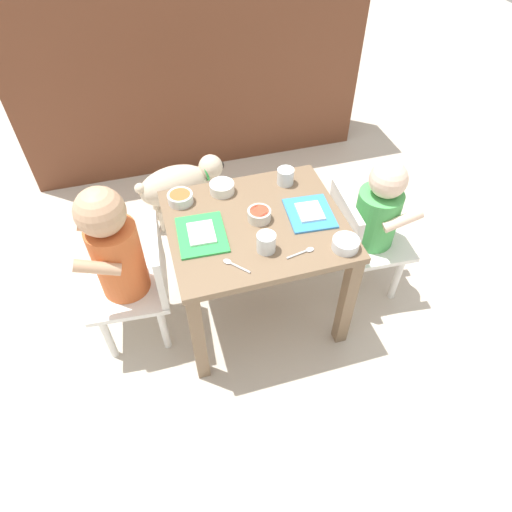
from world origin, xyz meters
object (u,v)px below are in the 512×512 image
seated_child_left (120,254)px  dog (179,184)px  food_tray_left (202,234)px  spoon_by_right_tray (303,252)px  veggie_bowl_near (180,198)px  water_cup_left (266,244)px  seated_child_right (374,217)px  cereal_bowl_right_side (259,215)px  cereal_bowl_left_side (222,187)px  dining_table (256,240)px  veggie_bowl_far (346,244)px  spoon_by_left_tray (234,265)px  food_tray_right (310,213)px  water_cup_right (285,177)px

seated_child_left → dog: 0.71m
food_tray_left → spoon_by_right_tray: (0.29, -0.17, -0.00)m
seated_child_left → veggie_bowl_near: size_ratio=7.74×
food_tray_left → water_cup_left: (0.18, -0.12, 0.02)m
seated_child_right → cereal_bowl_right_side: seated_child_right is taller
water_cup_left → cereal_bowl_right_side: water_cup_left is taller
cereal_bowl_left_side → spoon_by_right_tray: 0.41m
dining_table → veggie_bowl_far: bearing=-39.4°
food_tray_left → spoon_by_left_tray: 0.17m
dining_table → food_tray_right: food_tray_right is taller
dining_table → food_tray_right: bearing=-3.5°
water_cup_right → spoon_by_left_tray: water_cup_right is taller
dog → cereal_bowl_right_side: bearing=-72.1°
seated_child_left → spoon_by_left_tray: (0.34, -0.20, 0.05)m
seated_child_left → cereal_bowl_left_side: (0.39, 0.17, 0.07)m
food_tray_left → veggie_bowl_far: veggie_bowl_far is taller
food_tray_right → dining_table: bearing=176.5°
seated_child_left → veggie_bowl_near: 0.29m
cereal_bowl_left_side → dining_table: bearing=-69.6°
cereal_bowl_left_side → cereal_bowl_right_side: (0.09, -0.18, 0.00)m
water_cup_left → cereal_bowl_right_side: size_ratio=0.79×
dog → food_tray_left: size_ratio=2.10×
dining_table → food_tray_right: (0.19, -0.01, 0.09)m
seated_child_right → veggie_bowl_far: (-0.22, -0.20, 0.11)m
seated_child_right → cereal_bowl_right_side: size_ratio=7.72×
dog → cereal_bowl_right_side: size_ratio=5.37×
cereal_bowl_right_side → veggie_bowl_far: bearing=-43.0°
dog → veggie_bowl_far: bearing=-63.0°
food_tray_right → veggie_bowl_far: (0.05, -0.18, 0.01)m
food_tray_right → spoon_by_left_tray: bearing=-153.0°
dining_table → seated_child_left: seated_child_left is taller
veggie_bowl_near → spoon_by_right_tray: size_ratio=0.90×
seated_child_left → food_tray_left: bearing=-7.8°
veggie_bowl_far → seated_child_left: bearing=162.4°
food_tray_left → food_tray_right: same height
cereal_bowl_right_side → water_cup_right: bearing=47.9°
cereal_bowl_left_side → spoon_by_left_tray: cereal_bowl_left_side is taller
food_tray_right → spoon_by_left_tray: food_tray_right is taller
seated_child_right → spoon_by_left_tray: 0.61m
seated_child_right → water_cup_right: seated_child_right is taller
food_tray_right → veggie_bowl_near: size_ratio=2.12×
dining_table → cereal_bowl_right_side: size_ratio=7.47×
cereal_bowl_left_side → veggie_bowl_near: bearing=-174.7°
veggie_bowl_near → spoon_by_left_tray: 0.36m
water_cup_right → veggie_bowl_far: bearing=-78.9°
seated_child_right → food_tray_left: 0.66m
dog → food_tray_right: food_tray_right is taller
dog → water_cup_left: size_ratio=6.80×
water_cup_left → veggie_bowl_far: 0.25m
dog → cereal_bowl_right_side: (0.20, -0.63, 0.29)m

